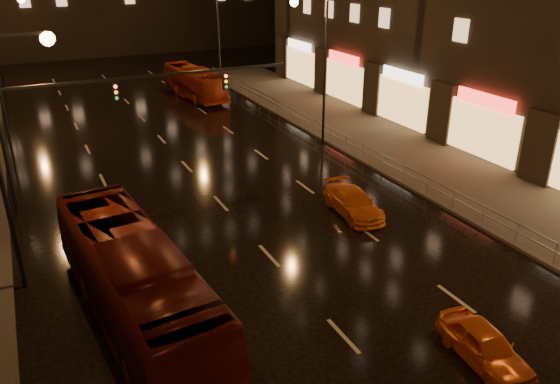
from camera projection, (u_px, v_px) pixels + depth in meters
name	position (u px, v px, depth m)	size (l,w,h in m)	color
ground	(197.00, 178.00, 31.75)	(140.00, 140.00, 0.00)	black
sidewalk_right	(436.00, 168.00, 33.01)	(7.00, 70.00, 0.15)	#38332D
traffic_signal	(96.00, 108.00, 27.83)	(15.31, 0.32, 6.20)	black
railing_right	(364.00, 148.00, 33.84)	(0.05, 56.00, 1.00)	#99999E
bus_red	(134.00, 281.00, 18.73)	(2.75, 11.73, 3.27)	#51110B
bus_curb	(194.00, 82.00, 49.25)	(2.25, 9.62, 2.68)	#AF3311
taxi_near	(485.00, 346.00, 17.18)	(1.44, 3.57, 1.22)	#DD5914
taxi_far	(353.00, 202.00, 27.08)	(1.72, 4.23, 1.23)	orange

